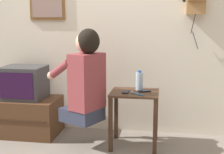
# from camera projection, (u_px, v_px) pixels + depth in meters

# --- Properties ---
(wall_back) EXTENTS (6.80, 0.05, 2.55)m
(wall_back) POSITION_uv_depth(u_px,v_px,m) (113.00, 24.00, 3.62)
(wall_back) COLOR silver
(wall_back) RESTS_ON ground_plane
(side_table) EXTENTS (0.50, 0.43, 0.59)m
(side_table) POSITION_uv_depth(u_px,v_px,m) (135.00, 105.00, 3.26)
(side_table) COLOR #422819
(side_table) RESTS_ON ground_plane
(person) EXTENTS (0.60, 0.53, 0.95)m
(person) POSITION_uv_depth(u_px,v_px,m) (85.00, 77.00, 3.12)
(person) COLOR #2D3347
(person) RESTS_ON ground_plane
(tv_stand) EXTENTS (0.75, 0.51, 0.43)m
(tv_stand) POSITION_uv_depth(u_px,v_px,m) (27.00, 116.00, 3.66)
(tv_stand) COLOR #51331E
(tv_stand) RESTS_ON ground_plane
(television) EXTENTS (0.47, 0.40, 0.38)m
(television) POSITION_uv_depth(u_px,v_px,m) (24.00, 83.00, 3.59)
(television) COLOR #38383A
(television) RESTS_ON tv_stand
(framed_picture) EXTENTS (0.43, 0.03, 0.48)m
(framed_picture) POSITION_uv_depth(u_px,v_px,m) (47.00, 0.00, 3.66)
(framed_picture) COLOR brown
(cell_phone_held) EXTENTS (0.07, 0.13, 0.01)m
(cell_phone_held) POSITION_uv_depth(u_px,v_px,m) (126.00, 92.00, 3.20)
(cell_phone_held) COLOR black
(cell_phone_held) RESTS_ON side_table
(cell_phone_spare) EXTENTS (0.14, 0.11, 0.01)m
(cell_phone_spare) POSITION_uv_depth(u_px,v_px,m) (144.00, 91.00, 3.24)
(cell_phone_spare) COLOR black
(cell_phone_spare) RESTS_ON side_table
(water_bottle) EXTENTS (0.08, 0.08, 0.21)m
(water_bottle) POSITION_uv_depth(u_px,v_px,m) (139.00, 81.00, 3.31)
(water_bottle) COLOR #ADC6DB
(water_bottle) RESTS_ON side_table
(toothbrush) EXTENTS (0.14, 0.10, 0.02)m
(toothbrush) POSITION_uv_depth(u_px,v_px,m) (136.00, 94.00, 3.12)
(toothbrush) COLOR #338CD8
(toothbrush) RESTS_ON side_table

